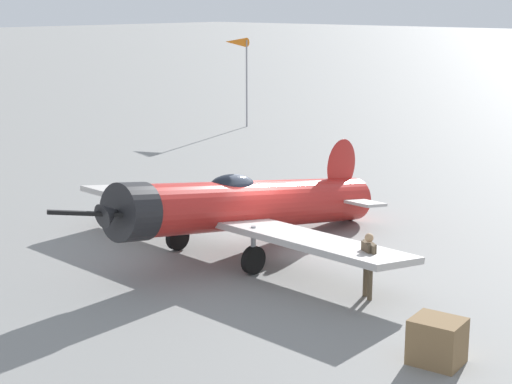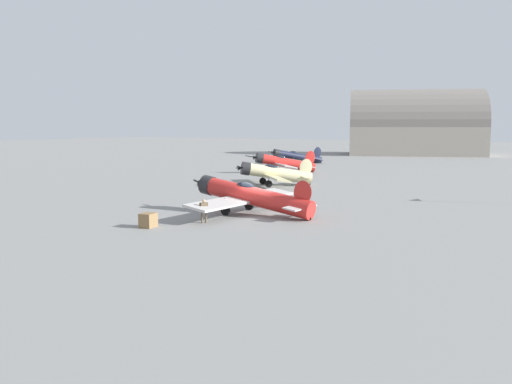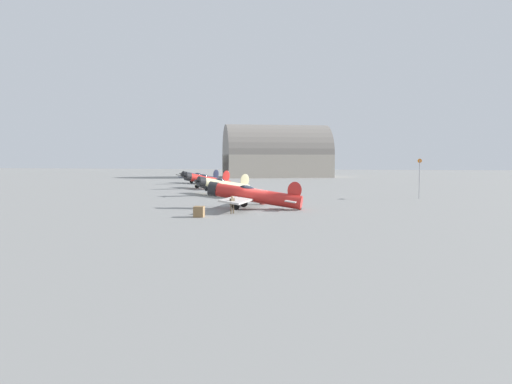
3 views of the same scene
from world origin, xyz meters
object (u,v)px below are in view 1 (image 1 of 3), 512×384
object	(u,v)px
equipment_crate	(437,341)
windsock_mast	(237,46)
fuel_drum	(133,208)
airplane_foreground	(244,207)
ground_crew_mechanic	(368,259)

from	to	relation	value
equipment_crate	windsock_mast	distance (m)	34.89
windsock_mast	fuel_drum	bearing A→B (deg)	-55.66
airplane_foreground	windsock_mast	bearing A→B (deg)	-133.90
equipment_crate	fuel_drum	bearing A→B (deg)	167.01
airplane_foreground	equipment_crate	distance (m)	9.00
airplane_foreground	fuel_drum	world-z (taller)	airplane_foreground
fuel_drum	windsock_mast	bearing A→B (deg)	124.34
airplane_foreground	ground_crew_mechanic	distance (m)	5.15
fuel_drum	airplane_foreground	bearing A→B (deg)	-1.47
airplane_foreground	equipment_crate	bearing A→B (deg)	72.31
fuel_drum	windsock_mast	size ratio (longest dim) A/B	0.16
airplane_foreground	equipment_crate	world-z (taller)	airplane_foreground
airplane_foreground	windsock_mast	size ratio (longest dim) A/B	2.33
airplane_foreground	fuel_drum	bearing A→B (deg)	-89.26
ground_crew_mechanic	equipment_crate	size ratio (longest dim) A/B	1.48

